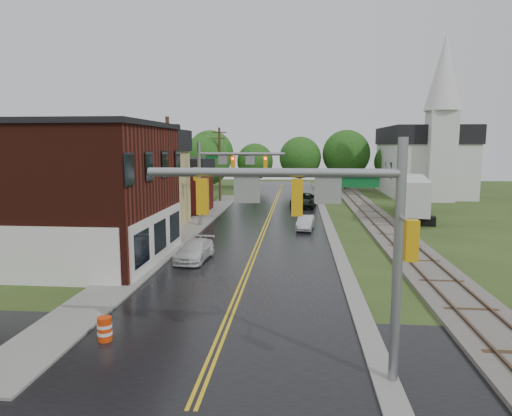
# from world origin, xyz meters

# --- Properties ---
(ground) EXTENTS (160.00, 160.00, 0.00)m
(ground) POSITION_xyz_m (0.00, 0.00, 0.00)
(ground) COLOR #2E4119
(ground) RESTS_ON ground
(main_road) EXTENTS (10.00, 90.00, 0.02)m
(main_road) POSITION_xyz_m (0.00, 30.00, 0.00)
(main_road) COLOR black
(main_road) RESTS_ON ground
(cross_road) EXTENTS (60.00, 9.00, 0.02)m
(cross_road) POSITION_xyz_m (0.00, 2.00, 0.00)
(cross_road) COLOR black
(cross_road) RESTS_ON ground
(curb_right) EXTENTS (0.80, 70.00, 0.12)m
(curb_right) POSITION_xyz_m (5.40, 35.00, 0.00)
(curb_right) COLOR gray
(curb_right) RESTS_ON ground
(sidewalk_left) EXTENTS (2.40, 50.00, 0.12)m
(sidewalk_left) POSITION_xyz_m (-6.20, 25.00, 0.00)
(sidewalk_left) COLOR gray
(sidewalk_left) RESTS_ON ground
(brick_building) EXTENTS (14.30, 10.30, 8.30)m
(brick_building) POSITION_xyz_m (-12.48, 15.00, 4.15)
(brick_building) COLOR #40150D
(brick_building) RESTS_ON ground
(yellow_house) EXTENTS (8.00, 7.00, 6.40)m
(yellow_house) POSITION_xyz_m (-11.00, 26.00, 3.20)
(yellow_house) COLOR tan
(yellow_house) RESTS_ON ground
(darkred_building) EXTENTS (7.00, 6.00, 4.40)m
(darkred_building) POSITION_xyz_m (-10.00, 35.00, 2.20)
(darkred_building) COLOR #3F0F0C
(darkred_building) RESTS_ON ground
(church) EXTENTS (10.40, 18.40, 20.00)m
(church) POSITION_xyz_m (20.00, 53.74, 5.83)
(church) COLOR silver
(church) RESTS_ON ground
(railroad) EXTENTS (3.20, 80.00, 0.30)m
(railroad) POSITION_xyz_m (10.00, 35.00, 0.11)
(railroad) COLOR #59544C
(railroad) RESTS_ON ground
(traffic_signal_near) EXTENTS (7.34, 0.30, 7.20)m
(traffic_signal_near) POSITION_xyz_m (3.47, 2.00, 4.97)
(traffic_signal_near) COLOR gray
(traffic_signal_near) RESTS_ON ground
(traffic_signal_far) EXTENTS (7.34, 0.43, 7.20)m
(traffic_signal_far) POSITION_xyz_m (-3.47, 27.00, 4.97)
(traffic_signal_far) COLOR gray
(traffic_signal_far) RESTS_ON ground
(utility_pole_b) EXTENTS (1.80, 0.28, 9.00)m
(utility_pole_b) POSITION_xyz_m (-6.80, 22.00, 4.72)
(utility_pole_b) COLOR #382616
(utility_pole_b) RESTS_ON ground
(utility_pole_c) EXTENTS (1.80, 0.28, 9.00)m
(utility_pole_c) POSITION_xyz_m (-6.80, 44.00, 4.72)
(utility_pole_c) COLOR #382616
(utility_pole_c) RESTS_ON ground
(tree_left_a) EXTENTS (6.80, 6.80, 8.67)m
(tree_left_a) POSITION_xyz_m (-19.85, 21.90, 5.11)
(tree_left_a) COLOR black
(tree_left_a) RESTS_ON ground
(tree_left_b) EXTENTS (7.60, 7.60, 9.69)m
(tree_left_b) POSITION_xyz_m (-17.85, 31.90, 5.72)
(tree_left_b) COLOR black
(tree_left_b) RESTS_ON ground
(tree_left_c) EXTENTS (6.00, 6.00, 7.65)m
(tree_left_c) POSITION_xyz_m (-13.85, 39.90, 4.51)
(tree_left_c) COLOR black
(tree_left_c) RESTS_ON ground
(tree_left_e) EXTENTS (6.40, 6.40, 8.16)m
(tree_left_e) POSITION_xyz_m (-8.85, 45.90, 4.81)
(tree_left_e) COLOR black
(tree_left_e) RESTS_ON ground
(suv_dark) EXTENTS (3.15, 5.86, 1.56)m
(suv_dark) POSITION_xyz_m (3.36, 39.78, 0.78)
(suv_dark) COLOR black
(suv_dark) RESTS_ON ground
(sedan_silver) EXTENTS (1.63, 3.66, 1.17)m
(sedan_silver) POSITION_xyz_m (3.39, 26.20, 0.58)
(sedan_silver) COLOR silver
(sedan_silver) RESTS_ON ground
(pickup_white) EXTENTS (2.01, 4.27, 1.20)m
(pickup_white) POSITION_xyz_m (-3.46, 15.61, 0.60)
(pickup_white) COLOR silver
(pickup_white) RESTS_ON ground
(semi_trailer) EXTENTS (4.93, 12.39, 3.83)m
(semi_trailer) POSITION_xyz_m (13.65, 33.79, 2.28)
(semi_trailer) COLOR black
(semi_trailer) RESTS_ON ground
(construction_barrel) EXTENTS (0.52, 0.52, 0.89)m
(construction_barrel) POSITION_xyz_m (-4.07, 4.00, 0.45)
(construction_barrel) COLOR red
(construction_barrel) RESTS_ON ground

